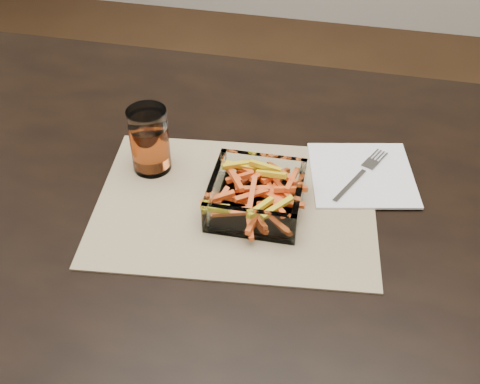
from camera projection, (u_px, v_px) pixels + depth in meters
name	position (u px, v px, depth m)	size (l,w,h in m)	color
dining_table	(286.00, 239.00, 1.04)	(1.60, 0.90, 0.75)	black
placemat	(235.00, 204.00, 0.98)	(0.45, 0.33, 0.00)	#9D8C67
glass_bowl	(256.00, 197.00, 0.95)	(0.15, 0.15, 0.06)	white
tumbler	(150.00, 142.00, 1.01)	(0.07, 0.07, 0.12)	white
napkin	(362.00, 174.00, 1.03)	(0.17, 0.17, 0.00)	white
fork	(362.00, 173.00, 1.03)	(0.08, 0.16, 0.00)	silver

